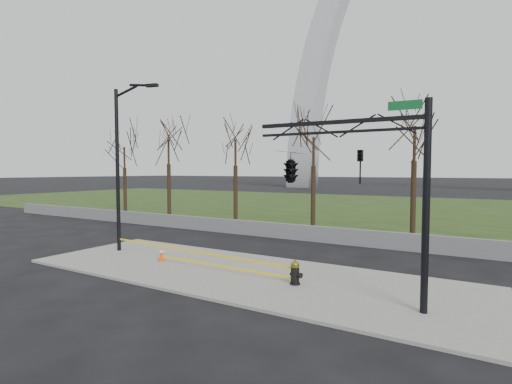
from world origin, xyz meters
The scene contains 11 objects.
ground centered at (0.00, 0.00, 0.00)m, with size 500.00×500.00×0.00m, color black.
sidewalk centered at (0.00, 0.00, 0.05)m, with size 18.00×6.00×0.10m, color slate.
grass_strip centered at (0.00, 30.00, 0.03)m, with size 120.00×40.00×0.06m, color #1F3312.
guardrail centered at (0.00, 8.00, 0.45)m, with size 60.00×0.30×0.90m, color #59595B.
gateway_arch centered at (0.00, 75.00, 32.50)m, with size 66.00×6.00×65.00m, color silver, non-canonical shape.
tree_row centered at (7.79, 12.00, 3.81)m, with size 61.57×4.00×7.63m.
fire_hydrant centered at (2.57, -0.37, 0.50)m, with size 0.55×0.35×0.87m.
traffic_cone centered at (-3.92, -0.18, 0.40)m, with size 0.40×0.40×0.60m.
street_light centered at (-7.12, 0.43, 4.69)m, with size 2.36×0.73×8.21m.
traffic_signal_mast centered at (3.50, -1.11, 4.15)m, with size 5.10×2.51×6.00m.
caution_tape centered at (-1.72, -0.10, 0.53)m, with size 9.91×0.75×0.44m.
Camera 1 is at (7.95, -12.18, 4.02)m, focal length 26.55 mm.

